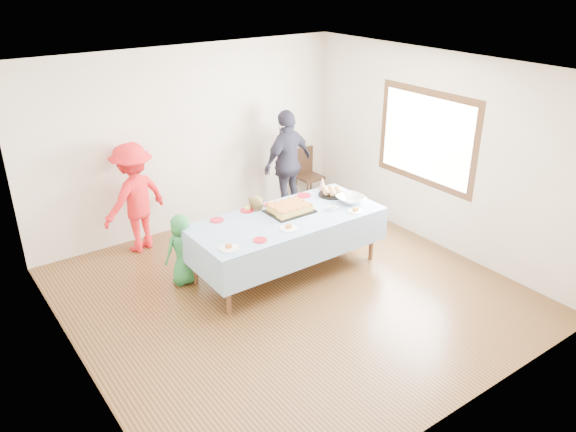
# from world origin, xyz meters

# --- Properties ---
(ground) EXTENTS (5.00, 5.00, 0.00)m
(ground) POSITION_xyz_m (0.00, 0.00, 0.00)
(ground) COLOR #432A13
(ground) RESTS_ON ground
(room_walls) EXTENTS (5.04, 5.04, 2.72)m
(room_walls) POSITION_xyz_m (0.05, 0.00, 1.77)
(room_walls) COLOR beige
(room_walls) RESTS_ON ground
(party_table) EXTENTS (2.50, 1.10, 0.78)m
(party_table) POSITION_xyz_m (0.28, 0.47, 0.72)
(party_table) COLOR brown
(party_table) RESTS_ON ground
(birthday_cake) EXTENTS (0.58, 0.44, 0.10)m
(birthday_cake) POSITION_xyz_m (0.41, 0.57, 0.83)
(birthday_cake) COLOR black
(birthday_cake) RESTS_ON party_table
(rolls_tray) EXTENTS (0.37, 0.37, 0.11)m
(rolls_tray) POSITION_xyz_m (1.21, 0.69, 0.83)
(rolls_tray) COLOR black
(rolls_tray) RESTS_ON party_table
(punch_bowl) EXTENTS (0.36, 0.36, 0.09)m
(punch_bowl) POSITION_xyz_m (1.26, 0.35, 0.82)
(punch_bowl) COLOR silver
(punch_bowl) RESTS_ON party_table
(party_hat) EXTENTS (0.11, 0.11, 0.18)m
(party_hat) POSITION_xyz_m (1.23, 0.93, 0.87)
(party_hat) COLOR white
(party_hat) RESTS_ON party_table
(fork_pile) EXTENTS (0.24, 0.18, 0.07)m
(fork_pile) POSITION_xyz_m (0.91, 0.30, 0.81)
(fork_pile) COLOR white
(fork_pile) RESTS_ON party_table
(plate_red_far_a) EXTENTS (0.18, 0.18, 0.01)m
(plate_red_far_a) POSITION_xyz_m (-0.49, 0.89, 0.79)
(plate_red_far_a) COLOR red
(plate_red_far_a) RESTS_ON party_table
(plate_red_far_b) EXTENTS (0.18, 0.18, 0.01)m
(plate_red_far_b) POSITION_xyz_m (-0.02, 0.92, 0.79)
(plate_red_far_b) COLOR red
(plate_red_far_b) RESTS_ON party_table
(plate_red_far_c) EXTENTS (0.19, 0.19, 0.01)m
(plate_red_far_c) POSITION_xyz_m (0.33, 0.88, 0.79)
(plate_red_far_c) COLOR red
(plate_red_far_c) RESTS_ON party_table
(plate_red_far_d) EXTENTS (0.19, 0.19, 0.01)m
(plate_red_far_d) POSITION_xyz_m (0.89, 0.89, 0.79)
(plate_red_far_d) COLOR red
(plate_red_far_d) RESTS_ON party_table
(plate_red_near) EXTENTS (0.16, 0.16, 0.01)m
(plate_red_near) POSITION_xyz_m (-0.35, 0.11, 0.79)
(plate_red_near) COLOR red
(plate_red_near) RESTS_ON party_table
(plate_white_left) EXTENTS (0.22, 0.22, 0.01)m
(plate_white_left) POSITION_xyz_m (-0.75, 0.15, 0.79)
(plate_white_left) COLOR white
(plate_white_left) RESTS_ON party_table
(plate_white_mid) EXTENTS (0.21, 0.21, 0.01)m
(plate_white_mid) POSITION_xyz_m (0.10, 0.17, 0.79)
(plate_white_mid) COLOR white
(plate_white_mid) RESTS_ON party_table
(plate_white_right) EXTENTS (0.20, 0.20, 0.01)m
(plate_white_right) POSITION_xyz_m (1.10, 0.08, 0.79)
(plate_white_right) COLOR white
(plate_white_right) RESTS_ON party_table
(dining_chair) EXTENTS (0.39, 0.39, 0.89)m
(dining_chair) POSITION_xyz_m (2.00, 2.28, 0.49)
(dining_chair) COLOR black
(dining_chair) RESTS_ON ground
(toddler_left) EXTENTS (0.33, 0.27, 0.79)m
(toddler_left) POSITION_xyz_m (-0.05, 0.98, 0.40)
(toddler_left) COLOR red
(toddler_left) RESTS_ON ground
(toddler_mid) EXTENTS (0.47, 0.32, 0.93)m
(toddler_mid) POSITION_xyz_m (-0.94, 0.99, 0.47)
(toddler_mid) COLOR #28783A
(toddler_mid) RESTS_ON ground
(toddler_right) EXTENTS (0.58, 0.53, 0.96)m
(toddler_right) POSITION_xyz_m (0.08, 0.90, 0.48)
(toddler_right) COLOR tan
(toddler_right) RESTS_ON ground
(adult_left) EXTENTS (1.14, 0.87, 1.56)m
(adult_left) POSITION_xyz_m (-1.04, 2.20, 0.78)
(adult_left) COLOR red
(adult_left) RESTS_ON ground
(adult_right) EXTENTS (1.06, 0.61, 1.69)m
(adult_right) POSITION_xyz_m (1.40, 1.99, 0.85)
(adult_right) COLOR #2D2C3D
(adult_right) RESTS_ON ground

